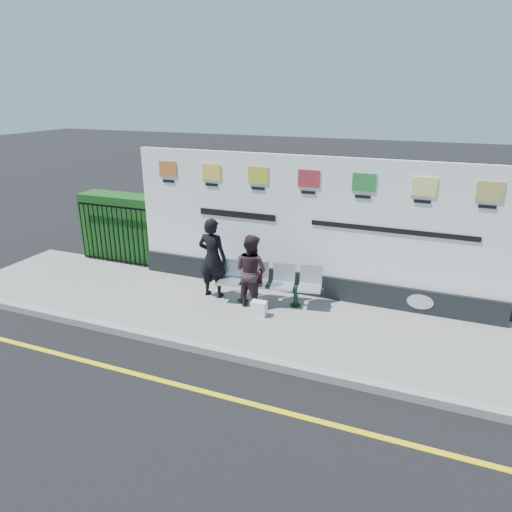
{
  "coord_description": "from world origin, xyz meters",
  "views": [
    {
      "loc": [
        2.9,
        -5.14,
        4.34
      ],
      "look_at": [
        -0.24,
        2.76,
        1.25
      ],
      "focal_mm": 32.0,
      "sensor_mm": 36.0,
      "label": 1
    }
  ],
  "objects_px": {
    "bench": "(269,293)",
    "woman_left": "(212,258)",
    "billboard": "(307,237)",
    "woman_right": "(251,271)"
  },
  "relations": [
    {
      "from": "billboard",
      "to": "bench",
      "type": "distance_m",
      "value": 1.46
    },
    {
      "from": "bench",
      "to": "woman_left",
      "type": "distance_m",
      "value": 1.42
    },
    {
      "from": "billboard",
      "to": "woman_left",
      "type": "distance_m",
      "value": 2.07
    },
    {
      "from": "billboard",
      "to": "woman_right",
      "type": "bearing_deg",
      "value": -131.49
    },
    {
      "from": "woman_right",
      "to": "woman_left",
      "type": "bearing_deg",
      "value": 10.45
    },
    {
      "from": "woman_left",
      "to": "billboard",
      "type": "bearing_deg",
      "value": -153.1
    },
    {
      "from": "bench",
      "to": "woman_right",
      "type": "distance_m",
      "value": 0.66
    },
    {
      "from": "bench",
      "to": "woman_right",
      "type": "height_order",
      "value": "woman_right"
    },
    {
      "from": "woman_left",
      "to": "woman_right",
      "type": "height_order",
      "value": "woman_left"
    },
    {
      "from": "woman_left",
      "to": "bench",
      "type": "bearing_deg",
      "value": -175.54
    }
  ]
}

